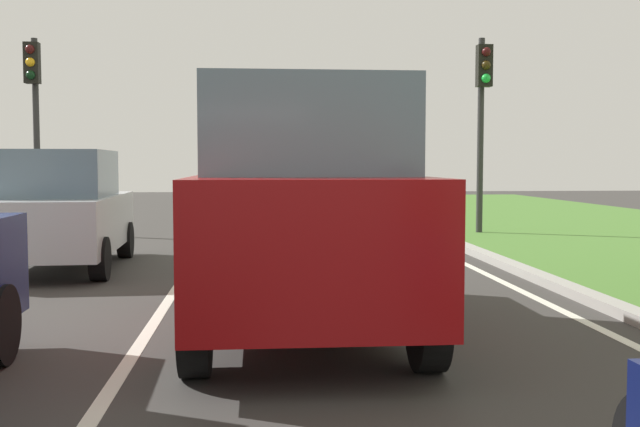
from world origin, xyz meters
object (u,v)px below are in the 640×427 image
object	(u,v)px
car_hatchback_far	(61,211)
traffic_light_near_right	(483,100)
car_suv_ahead	(301,208)
traffic_light_overhead_left	(34,99)

from	to	relation	value
car_hatchback_far	traffic_light_near_right	world-z (taller)	traffic_light_near_right
car_suv_ahead	car_hatchback_far	xyz separation A→B (m)	(-3.34, 4.32, -0.28)
traffic_light_near_right	car_suv_ahead	bearing A→B (deg)	-116.74
car_suv_ahead	traffic_light_overhead_left	size ratio (longest dim) A/B	1.03
car_suv_ahead	traffic_light_near_right	size ratio (longest dim) A/B	1.04
car_suv_ahead	traffic_light_near_right	xyz separation A→B (m)	(4.50, 8.93, 1.80)
car_hatchback_far	traffic_light_near_right	distance (m)	9.33
car_hatchback_far	traffic_light_overhead_left	bearing A→B (deg)	107.01
traffic_light_near_right	traffic_light_overhead_left	bearing A→B (deg)	173.18
traffic_light_overhead_left	car_hatchback_far	bearing A→B (deg)	-70.73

